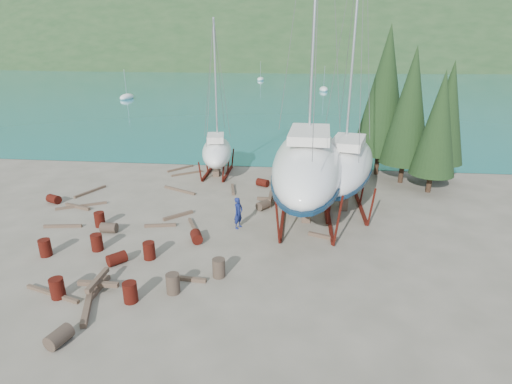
# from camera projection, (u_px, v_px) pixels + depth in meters

# --- Properties ---
(ground) EXTENTS (600.00, 600.00, 0.00)m
(ground) POSITION_uv_depth(u_px,v_px,m) (207.00, 247.00, 20.87)
(ground) COLOR #605B4C
(ground) RESTS_ON ground
(bay_water) EXTENTS (700.00, 700.00, 0.00)m
(bay_water) POSITION_uv_depth(u_px,v_px,m) (296.00, 60.00, 315.09)
(bay_water) COLOR #197B7D
(bay_water) RESTS_ON ground
(far_hill) EXTENTS (800.00, 360.00, 110.00)m
(far_hill) POSITION_uv_depth(u_px,v_px,m) (296.00, 60.00, 319.76)
(far_hill) COLOR #1D381C
(far_hill) RESTS_ON ground
(far_house_left) EXTENTS (6.60, 5.60, 5.60)m
(far_house_left) POSITION_uv_depth(u_px,v_px,m) (175.00, 61.00, 203.46)
(far_house_left) COLOR beige
(far_house_left) RESTS_ON ground
(far_house_center) EXTENTS (6.60, 5.60, 5.60)m
(far_house_center) POSITION_uv_depth(u_px,v_px,m) (252.00, 62.00, 199.37)
(far_house_center) COLOR beige
(far_house_center) RESTS_ON ground
(far_house_right) EXTENTS (6.60, 5.60, 5.60)m
(far_house_right) POSITION_uv_depth(u_px,v_px,m) (354.00, 62.00, 194.27)
(far_house_right) COLOR beige
(far_house_right) RESTS_ON ground
(cypress_near_right) EXTENTS (3.60, 3.60, 10.00)m
(cypress_near_right) POSITION_uv_depth(u_px,v_px,m) (410.00, 107.00, 28.82)
(cypress_near_right) COLOR black
(cypress_near_right) RESTS_ON ground
(cypress_mid_right) EXTENTS (3.06, 3.06, 8.50)m
(cypress_mid_right) POSITION_uv_depth(u_px,v_px,m) (438.00, 124.00, 27.09)
(cypress_mid_right) COLOR black
(cypress_mid_right) RESTS_ON ground
(cypress_back_left) EXTENTS (4.14, 4.14, 11.50)m
(cypress_back_left) POSITION_uv_depth(u_px,v_px,m) (385.00, 91.00, 30.54)
(cypress_back_left) COLOR black
(cypress_back_left) RESTS_ON ground
(cypress_far_right) EXTENTS (3.24, 3.24, 9.00)m
(cypress_far_right) POSITION_uv_depth(u_px,v_px,m) (447.00, 113.00, 29.64)
(cypress_far_right) COLOR black
(cypress_far_right) RESTS_ON ground
(moored_boat_left) EXTENTS (2.00, 5.00, 6.05)m
(moored_boat_left) POSITION_uv_depth(u_px,v_px,m) (127.00, 97.00, 79.84)
(moored_boat_left) COLOR white
(moored_boat_left) RESTS_ON ground
(moored_boat_mid) EXTENTS (2.00, 5.00, 6.05)m
(moored_boat_mid) POSITION_uv_depth(u_px,v_px,m) (324.00, 89.00, 94.44)
(moored_boat_mid) COLOR white
(moored_boat_mid) RESTS_ON ground
(moored_boat_far) EXTENTS (2.00, 5.00, 6.05)m
(moored_boat_far) POSITION_uv_depth(u_px,v_px,m) (260.00, 79.00, 124.29)
(moored_boat_far) COLOR white
(moored_boat_far) RESTS_ON ground
(large_sailboat_near) EXTENTS (4.75, 13.87, 21.51)m
(large_sailboat_near) POSITION_uv_depth(u_px,v_px,m) (308.00, 162.00, 23.47)
(large_sailboat_near) COLOR white
(large_sailboat_near) RESTS_ON ground
(large_sailboat_far) EXTENTS (5.77, 11.57, 17.58)m
(large_sailboat_far) POSITION_uv_depth(u_px,v_px,m) (345.00, 164.00, 25.28)
(large_sailboat_far) COLOR white
(large_sailboat_far) RESTS_ON ground
(small_sailboat_shore) EXTENTS (3.56, 7.72, 11.89)m
(small_sailboat_shore) POSITION_uv_depth(u_px,v_px,m) (217.00, 151.00, 32.08)
(small_sailboat_shore) COLOR white
(small_sailboat_shore) RESTS_ON ground
(worker) EXTENTS (0.68, 0.80, 1.85)m
(worker) POSITION_uv_depth(u_px,v_px,m) (238.00, 213.00, 22.77)
(worker) COLOR navy
(worker) RESTS_ON ground
(drum_1) EXTENTS (0.80, 1.01, 0.58)m
(drum_1) POSITION_uv_depth(u_px,v_px,m) (59.00, 337.00, 13.96)
(drum_1) COLOR #2D2823
(drum_1) RESTS_ON ground
(drum_2) EXTENTS (1.03, 0.87, 0.58)m
(drum_2) POSITION_uv_depth(u_px,v_px,m) (54.00, 199.00, 26.61)
(drum_2) COLOR #59160F
(drum_2) RESTS_ON ground
(drum_3) EXTENTS (0.58, 0.58, 0.88)m
(drum_3) POSITION_uv_depth(u_px,v_px,m) (57.00, 288.00, 16.52)
(drum_3) COLOR #59160F
(drum_3) RESTS_ON ground
(drum_4) EXTENTS (1.05, 0.91, 0.58)m
(drum_4) POSITION_uv_depth(u_px,v_px,m) (263.00, 183.00, 29.84)
(drum_4) COLOR #59160F
(drum_4) RESTS_ON ground
(drum_5) EXTENTS (0.58, 0.58, 0.88)m
(drum_5) POSITION_uv_depth(u_px,v_px,m) (219.00, 268.00, 18.04)
(drum_5) COLOR #2D2823
(drum_5) RESTS_ON ground
(drum_6) EXTENTS (0.87, 1.04, 0.58)m
(drum_6) POSITION_uv_depth(u_px,v_px,m) (196.00, 237.00, 21.34)
(drum_6) COLOR #59160F
(drum_6) RESTS_ON ground
(drum_7) EXTENTS (0.58, 0.58, 0.88)m
(drum_7) POSITION_uv_depth(u_px,v_px,m) (130.00, 292.00, 16.25)
(drum_7) COLOR #59160F
(drum_7) RESTS_ON ground
(drum_8) EXTENTS (0.58, 0.58, 0.88)m
(drum_8) POSITION_uv_depth(u_px,v_px,m) (100.00, 219.00, 23.11)
(drum_8) COLOR #59160F
(drum_8) RESTS_ON ground
(drum_10) EXTENTS (0.58, 0.58, 0.88)m
(drum_10) POSITION_uv_depth(u_px,v_px,m) (149.00, 251.00, 19.57)
(drum_10) COLOR #59160F
(drum_10) RESTS_ON ground
(drum_11) EXTENTS (1.00, 1.05, 0.58)m
(drum_11) POSITION_uv_depth(u_px,v_px,m) (263.00, 205.00, 25.60)
(drum_11) COLOR #2D2823
(drum_11) RESTS_ON ground
(drum_12) EXTENTS (1.02, 1.04, 0.58)m
(drum_12) POSITION_uv_depth(u_px,v_px,m) (117.00, 259.00, 19.14)
(drum_12) COLOR #59160F
(drum_12) RESTS_ON ground
(drum_13) EXTENTS (0.58, 0.58, 0.88)m
(drum_13) POSITION_uv_depth(u_px,v_px,m) (45.00, 248.00, 19.85)
(drum_13) COLOR #59160F
(drum_13) RESTS_ON ground
(drum_14) EXTENTS (0.58, 0.58, 0.88)m
(drum_14) POSITION_uv_depth(u_px,v_px,m) (97.00, 242.00, 20.39)
(drum_14) COLOR #59160F
(drum_14) RESTS_ON ground
(drum_15) EXTENTS (0.88, 0.58, 0.58)m
(drum_15) POSITION_uv_depth(u_px,v_px,m) (109.00, 228.00, 22.39)
(drum_15) COLOR #2D2823
(drum_15) RESTS_ON ground
(drum_17) EXTENTS (0.58, 0.58, 0.88)m
(drum_17) POSITION_uv_depth(u_px,v_px,m) (173.00, 284.00, 16.84)
(drum_17) COLOR #2D2823
(drum_17) RESTS_ON ground
(timber_0) EXTENTS (2.25, 1.69, 0.14)m
(timber_0) POSITION_uv_depth(u_px,v_px,m) (187.00, 173.00, 32.77)
(timber_0) COLOR brown
(timber_0) RESTS_ON ground
(timber_1) EXTENTS (1.59, 0.77, 0.19)m
(timber_1) POSITION_uv_depth(u_px,v_px,m) (323.00, 236.00, 21.83)
(timber_1) COLOR brown
(timber_1) RESTS_ON ground
(timber_2) EXTENTS (2.02, 0.86, 0.19)m
(timber_2) POSITION_uv_depth(u_px,v_px,m) (78.00, 207.00, 25.87)
(timber_2) COLOR brown
(timber_2) RESTS_ON ground
(timber_3) EXTENTS (2.84, 1.02, 0.15)m
(timber_3) POSITION_uv_depth(u_px,v_px,m) (52.00, 294.00, 16.77)
(timber_3) COLOR brown
(timber_3) RESTS_ON ground
(timber_4) EXTENTS (1.81, 0.53, 0.17)m
(timber_4) POSITION_uv_depth(u_px,v_px,m) (160.00, 225.00, 23.19)
(timber_4) COLOR brown
(timber_4) RESTS_ON ground
(timber_6) EXTENTS (0.59, 2.05, 0.19)m
(timber_6) POSITION_uv_depth(u_px,v_px,m) (233.00, 189.00, 29.02)
(timber_6) COLOR brown
(timber_6) RESTS_ON ground
(timber_7) EXTENTS (1.57, 0.29, 0.17)m
(timber_7) POSITION_uv_depth(u_px,v_px,m) (189.00, 279.00, 17.81)
(timber_7) COLOR brown
(timber_7) RESTS_ON ground
(timber_8) EXTENTS (1.56, 1.55, 0.19)m
(timber_8) POSITION_uv_depth(u_px,v_px,m) (178.00, 215.00, 24.52)
(timber_8) COLOR brown
(timber_8) RESTS_ON ground
(timber_9) EXTENTS (1.74, 2.09, 0.15)m
(timber_9) POSITION_uv_depth(u_px,v_px,m) (180.00, 168.00, 34.06)
(timber_9) COLOR brown
(timber_9) RESTS_ON ground
(timber_10) EXTENTS (2.67, 1.48, 0.16)m
(timber_10) POSITION_uv_depth(u_px,v_px,m) (180.00, 190.00, 28.88)
(timber_10) COLOR brown
(timber_10) RESTS_ON ground
(timber_11) EXTENTS (1.31, 2.47, 0.15)m
(timber_11) POSITION_uv_depth(u_px,v_px,m) (194.00, 228.00, 22.90)
(timber_11) COLOR brown
(timber_11) RESTS_ON ground
(timber_12) EXTENTS (2.17, 0.48, 0.17)m
(timber_12) POSITION_uv_depth(u_px,v_px,m) (63.00, 226.00, 23.09)
(timber_12) COLOR brown
(timber_12) RESTS_ON ground
(timber_15) EXTENTS (2.82, 1.64, 0.15)m
(timber_15) POSITION_uv_depth(u_px,v_px,m) (82.00, 206.00, 26.08)
(timber_15) COLOR brown
(timber_15) RESTS_ON ground
(timber_16) EXTENTS (1.31, 2.91, 0.23)m
(timber_16) POSITION_uv_depth(u_px,v_px,m) (88.00, 303.00, 16.13)
(timber_16) COLOR brown
(timber_16) RESTS_ON ground
(timber_17) EXTENTS (1.17, 2.56, 0.16)m
(timber_17) POSITION_uv_depth(u_px,v_px,m) (90.00, 192.00, 28.61)
(timber_17) COLOR brown
(timber_17) RESTS_ON ground
(timber_pile_fore) EXTENTS (1.80, 1.80, 0.60)m
(timber_pile_fore) POSITION_uv_depth(u_px,v_px,m) (98.00, 284.00, 17.07)
(timber_pile_fore) COLOR brown
(timber_pile_fore) RESTS_ON ground
(timber_pile_aft) EXTENTS (1.80, 1.80, 0.60)m
(timber_pile_aft) POSITION_uv_depth(u_px,v_px,m) (270.00, 199.00, 26.61)
(timber_pile_aft) COLOR brown
(timber_pile_aft) RESTS_ON ground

